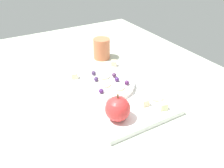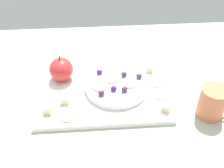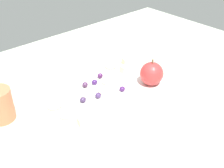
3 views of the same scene
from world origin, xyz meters
TOP-DOWN VIEW (x-y plane):
  - table at (0.00, 0.00)cm, footprint 147.84×90.71cm
  - platter at (-1.48, 3.91)cm, footprint 37.86×26.06cm
  - serving_dish at (2.64, 4.79)cm, footprint 18.55×18.55cm
  - apple_whole at (-13.58, 10.60)cm, footprint 7.24×7.24cm
  - apple_stem at (-13.58, 10.60)cm, footprint 0.50×0.50cm
  - cheese_cube_0 at (14.02, 12.46)cm, footprint 2.74×2.74cm
  - cheese_cube_1 at (15.39, -5.09)cm, footprint 3.11×3.11cm
  - cheese_cube_2 at (-16.51, -3.63)cm, footprint 2.76×2.76cm
  - cheese_cube_3 at (-12.15, 0.34)cm, footprint 2.35×2.35cm
  - cracker_0 at (15.24, 0.82)cm, footprint 4.18×4.18cm
  - cracker_1 at (14.89, 6.27)cm, footprint 4.18×4.18cm
  - cracker_2 at (-11.21, -5.70)cm, footprint 4.18×4.18cm
  - grape_0 at (5.21, 7.85)cm, footprint 1.76×1.59cm
  - grape_1 at (9.57, 6.70)cm, footprint 1.76×1.59cm
  - grape_2 at (4.59, 1.07)cm, footprint 1.76×1.59cm
  - grape_3 at (-2.11, 9.75)cm, footprint 1.76×1.59cm
  - grape_4 at (-1.98, 0.12)cm, footprint 1.76×1.59cm
  - grape_5 at (1.62, 1.75)cm, footprint 1.76×1.59cm
  - apple_slice_0 at (1.54, 6.85)cm, footprint 4.49×4.49cm
  - apple_slice_1 at (6.55, 4.42)cm, footprint 4.49×4.49cm
  - apple_slice_2 at (-2.24, 3.71)cm, footprint 4.49×4.49cm
  - cup at (27.49, -5.97)cm, footprint 10.40×7.20cm

SIDE VIEW (x-z plane):
  - table at x=0.00cm, z-range 0.00..3.99cm
  - platter at x=-1.48cm, z-range 3.99..5.61cm
  - cracker_0 at x=15.24cm, z-range 5.61..6.01cm
  - cracker_1 at x=14.89cm, z-range 5.61..6.01cm
  - cracker_2 at x=-11.21cm, z-range 5.61..6.01cm
  - serving_dish at x=2.64cm, z-range 5.61..7.58cm
  - cheese_cube_0 at x=14.02cm, z-range 5.61..7.88cm
  - cheese_cube_1 at x=15.39cm, z-range 5.61..7.88cm
  - cheese_cube_2 at x=-16.51cm, z-range 5.61..7.88cm
  - cheese_cube_3 at x=-12.15cm, z-range 5.61..7.88cm
  - apple_slice_0 at x=1.54cm, z-range 7.58..8.18cm
  - apple_slice_1 at x=6.55cm, z-range 7.58..8.18cm
  - apple_slice_2 at x=-2.24cm, z-range 7.58..8.18cm
  - grape_3 at x=-2.11cm, z-range 7.58..9.03cm
  - grape_5 at x=1.62cm, z-range 7.58..9.16cm
  - grape_1 at x=9.57cm, z-range 7.58..9.20cm
  - grape_4 at x=-1.98cm, z-range 7.58..9.20cm
  - grape_2 at x=4.59cm, z-range 7.58..9.22cm
  - grape_0 at x=5.21cm, z-range 7.58..9.25cm
  - cup at x=27.49cm, z-range 3.99..12.98cm
  - apple_whole at x=-13.58cm, z-range 5.61..12.86cm
  - apple_stem at x=-13.58cm, z-range 12.86..14.06cm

